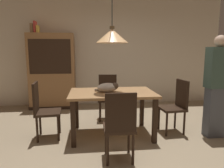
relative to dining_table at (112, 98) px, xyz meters
The scene contains 14 objects.
ground 0.78m from the dining_table, 85.31° to the right, with size 10.00×10.00×0.00m, color #998466.
back_wall 2.35m from the dining_table, 89.07° to the left, with size 6.40×0.10×2.90m, color beige.
dining_table is the anchor object (origin of this frame).
chair_far_back 0.89m from the dining_table, 89.58° to the left, with size 0.43×0.43×0.93m.
chair_near_front 0.89m from the dining_table, 90.12° to the right, with size 0.41×0.41×0.93m.
chair_right_side 1.14m from the dining_table, ahead, with size 0.43×0.43×0.93m.
chair_left_side 1.14m from the dining_table, behind, with size 0.43×0.43×0.93m.
cat_sleeping 0.19m from the dining_table, behind, with size 0.39×0.26×0.16m.
pendant_lamp 1.01m from the dining_table, 116.57° to the left, with size 0.52×0.52×1.30m.
hutch_bookcase 2.29m from the dining_table, 124.36° to the left, with size 1.12×0.45×1.85m.
book_brown_thick 2.86m from the dining_table, 132.14° to the left, with size 0.06×0.24×0.22m, color brown.
book_red_tall 2.83m from the dining_table, 131.00° to the left, with size 0.04×0.22×0.28m, color #B73833.
book_yellow_short 2.78m from the dining_table, 130.00° to the left, with size 0.04×0.20×0.18m, color gold.
person_standing 1.73m from the dining_table, ahead, with size 0.36×0.22×1.67m.
Camera 1 is at (-0.41, -2.86, 1.41)m, focal length 32.55 mm.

